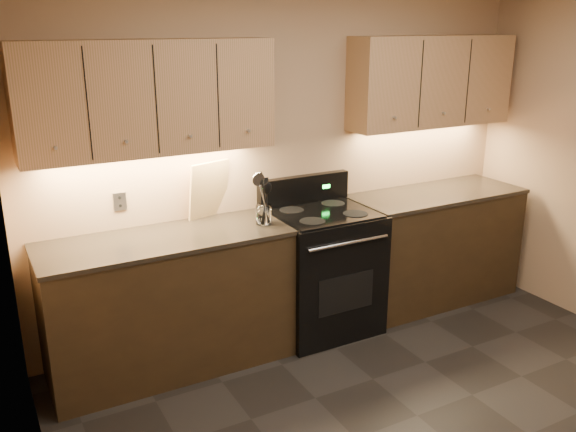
# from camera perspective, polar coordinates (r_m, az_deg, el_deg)

# --- Properties ---
(wall_back) EXTENTS (4.00, 0.04, 2.60)m
(wall_back) POSITION_cam_1_polar(r_m,az_deg,el_deg) (4.57, 0.38, 5.73)
(wall_back) COLOR tan
(wall_back) RESTS_ON ground
(wall_left) EXTENTS (0.04, 4.00, 2.60)m
(wall_left) POSITION_cam_1_polar(r_m,az_deg,el_deg) (2.14, -21.37, -9.84)
(wall_left) COLOR tan
(wall_left) RESTS_ON ground
(counter_left) EXTENTS (1.62, 0.62, 0.93)m
(counter_left) POSITION_cam_1_polar(r_m,az_deg,el_deg) (4.17, -11.06, -7.96)
(counter_left) COLOR black
(counter_left) RESTS_ON ground
(counter_right) EXTENTS (1.46, 0.62, 0.93)m
(counter_right) POSITION_cam_1_polar(r_m,az_deg,el_deg) (5.24, 13.37, -2.70)
(counter_right) COLOR black
(counter_right) RESTS_ON ground
(stove) EXTENTS (0.76, 0.68, 1.14)m
(stove) POSITION_cam_1_polar(r_m,az_deg,el_deg) (4.59, 3.17, -4.98)
(stove) COLOR black
(stove) RESTS_ON ground
(upper_cab_left) EXTENTS (1.60, 0.30, 0.70)m
(upper_cab_left) POSITION_cam_1_polar(r_m,az_deg,el_deg) (3.94, -12.90, 10.73)
(upper_cab_left) COLOR tan
(upper_cab_left) RESTS_ON wall_back
(upper_cab_right) EXTENTS (1.44, 0.30, 0.70)m
(upper_cab_right) POSITION_cam_1_polar(r_m,az_deg,el_deg) (5.06, 13.31, 12.15)
(upper_cab_right) COLOR tan
(upper_cab_right) RESTS_ON wall_back
(outlet_plate) EXTENTS (0.08, 0.01, 0.12)m
(outlet_plate) POSITION_cam_1_polar(r_m,az_deg,el_deg) (4.16, -15.46, 1.31)
(outlet_plate) COLOR #B2B5BA
(outlet_plate) RESTS_ON wall_back
(utensil_crock) EXTENTS (0.11, 0.11, 0.13)m
(utensil_crock) POSITION_cam_1_polar(r_m,az_deg,el_deg) (4.16, -2.29, 0.06)
(utensil_crock) COLOR white
(utensil_crock) RESTS_ON counter_left
(cutting_board) EXTENTS (0.33, 0.17, 0.40)m
(cutting_board) POSITION_cam_1_polar(r_m,az_deg,el_deg) (4.30, -7.42, 2.47)
(cutting_board) COLOR tan
(cutting_board) RESTS_ON counter_left
(black_spoon) EXTENTS (0.07, 0.16, 0.30)m
(black_spoon) POSITION_cam_1_polar(r_m,az_deg,el_deg) (4.14, -2.40, 1.52)
(black_spoon) COLOR black
(black_spoon) RESTS_ON utensil_crock
(black_turner) EXTENTS (0.12, 0.14, 0.33)m
(black_turner) POSITION_cam_1_polar(r_m,az_deg,el_deg) (4.11, -1.97, 1.51)
(black_turner) COLOR black
(black_turner) RESTS_ON utensil_crock
(steel_spatula) EXTENTS (0.18, 0.14, 0.40)m
(steel_spatula) POSITION_cam_1_polar(r_m,az_deg,el_deg) (4.13, -1.95, 2.08)
(steel_spatula) COLOR silver
(steel_spatula) RESTS_ON utensil_crock
(steel_skimmer) EXTENTS (0.19, 0.12, 0.37)m
(steel_skimmer) POSITION_cam_1_polar(r_m,az_deg,el_deg) (4.11, -1.79, 1.79)
(steel_skimmer) COLOR silver
(steel_skimmer) RESTS_ON utensil_crock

